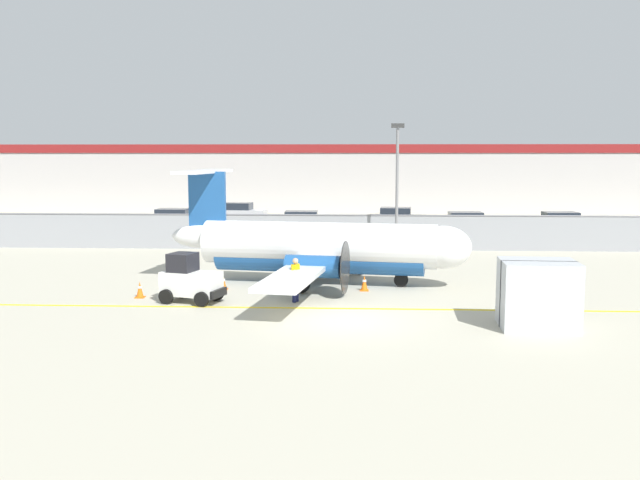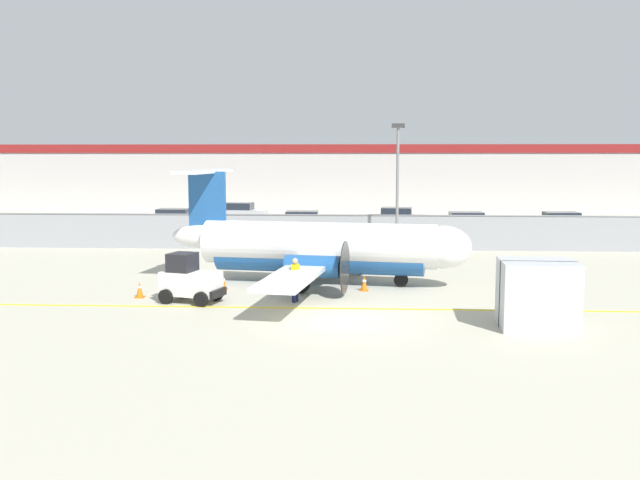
# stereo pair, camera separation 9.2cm
# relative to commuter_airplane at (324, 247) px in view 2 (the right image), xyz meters

# --- Properties ---
(ground_plane) EXTENTS (140.00, 140.00, 0.01)m
(ground_plane) POSITION_rel_commuter_airplane_xyz_m (1.18, -4.92, -1.60)
(ground_plane) COLOR #B2AD99
(perimeter_fence) EXTENTS (98.00, 0.10, 2.10)m
(perimeter_fence) POSITION_rel_commuter_airplane_xyz_m (1.18, 11.08, -0.49)
(perimeter_fence) COLOR gray
(perimeter_fence) RESTS_ON ground
(parking_lot_strip) EXTENTS (98.00, 17.00, 0.12)m
(parking_lot_strip) POSITION_rel_commuter_airplane_xyz_m (1.18, 22.58, -1.54)
(parking_lot_strip) COLOR #38383A
(parking_lot_strip) RESTS_ON ground
(background_building) EXTENTS (91.00, 8.10, 6.50)m
(background_building) POSITION_rel_commuter_airplane_xyz_m (1.18, 41.07, 1.66)
(background_building) COLOR #BCB7B2
(background_building) RESTS_ON ground
(commuter_airplane) EXTENTS (13.33, 16.06, 4.92)m
(commuter_airplane) POSITION_rel_commuter_airplane_xyz_m (0.00, 0.00, 0.00)
(commuter_airplane) COLOR white
(commuter_airplane) RESTS_ON ground
(baggage_tug) EXTENTS (2.54, 1.90, 1.88)m
(baggage_tug) POSITION_rel_commuter_airplane_xyz_m (-4.93, -4.08, -0.75)
(baggage_tug) COLOR silver
(baggage_tug) RESTS_ON ground
(ground_crew_worker) EXTENTS (0.45, 0.54, 1.70)m
(ground_crew_worker) POSITION_rel_commuter_airplane_xyz_m (-0.92, -3.85, -0.65)
(ground_crew_worker) COLOR #191E4C
(ground_crew_worker) RESTS_ON ground
(cargo_container) EXTENTS (2.49, 2.11, 2.20)m
(cargo_container) POSITION_rel_commuter_airplane_xyz_m (7.29, -7.48, -0.50)
(cargo_container) COLOR #B7BCC1
(cargo_container) RESTS_ON ground
(traffic_cone_near_left) EXTENTS (0.36, 0.36, 0.64)m
(traffic_cone_near_left) POSITION_rel_commuter_airplane_xyz_m (1.53, 2.94, -1.29)
(traffic_cone_near_left) COLOR orange
(traffic_cone_near_left) RESTS_ON ground
(traffic_cone_near_right) EXTENTS (0.36, 0.36, 0.64)m
(traffic_cone_near_right) POSITION_rel_commuter_airplane_xyz_m (-4.14, -1.53, -1.29)
(traffic_cone_near_right) COLOR orange
(traffic_cone_near_right) RESTS_ON ground
(traffic_cone_far_left) EXTENTS (0.36, 0.36, 0.64)m
(traffic_cone_far_left) POSITION_rel_commuter_airplane_xyz_m (1.73, -1.46, -1.29)
(traffic_cone_far_left) COLOR orange
(traffic_cone_far_left) RESTS_ON ground
(traffic_cone_far_right) EXTENTS (0.36, 0.36, 0.64)m
(traffic_cone_far_right) POSITION_rel_commuter_airplane_xyz_m (-7.11, -3.34, -1.29)
(traffic_cone_far_right) COLOR orange
(traffic_cone_far_right) RESTS_ON ground
(parked_car_0) EXTENTS (4.20, 2.01, 1.58)m
(parked_car_0) POSITION_rel_commuter_airplane_xyz_m (-11.92, 19.90, -0.71)
(parked_car_0) COLOR slate
(parked_car_0) RESTS_ON parking_lot_strip
(parked_car_1) EXTENTS (4.35, 2.34, 1.58)m
(parked_car_1) POSITION_rel_commuter_airplane_xyz_m (-8.03, 26.37, -0.71)
(parked_car_1) COLOR silver
(parked_car_1) RESTS_ON parking_lot_strip
(parked_car_2) EXTENTS (4.22, 2.03, 1.58)m
(parked_car_2) POSITION_rel_commuter_airplane_xyz_m (-2.27, 18.29, -0.71)
(parked_car_2) COLOR black
(parked_car_2) RESTS_ON parking_lot_strip
(parked_car_3) EXTENTS (4.36, 2.36, 1.58)m
(parked_car_3) POSITION_rel_commuter_airplane_xyz_m (4.42, 21.83, -0.71)
(parked_car_3) COLOR black
(parked_car_3) RESTS_ON parking_lot_strip
(parked_car_4) EXTENTS (4.24, 2.08, 1.58)m
(parked_car_4) POSITION_rel_commuter_airplane_xyz_m (8.93, 18.05, -0.71)
(parked_car_4) COLOR #19662D
(parked_car_4) RESTS_ON parking_lot_strip
(parked_car_5) EXTENTS (4.27, 2.15, 1.58)m
(parked_car_5) POSITION_rel_commuter_airplane_xyz_m (15.15, 18.38, -0.71)
(parked_car_5) COLOR #19662D
(parked_car_5) RESTS_ON parking_lot_strip
(apron_light_pole) EXTENTS (0.70, 0.30, 7.27)m
(apron_light_pole) POSITION_rel_commuter_airplane_xyz_m (3.63, 8.91, 2.70)
(apron_light_pole) COLOR slate
(apron_light_pole) RESTS_ON ground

